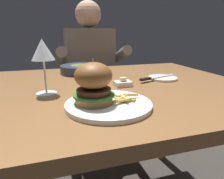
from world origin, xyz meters
name	(u,v)px	position (x,y,z in m)	size (l,w,h in m)	color
dining_table	(111,105)	(0.00, 0.00, 0.65)	(1.19, 0.93, 0.74)	brown
main_plate	(109,104)	(-0.08, -0.24, 0.75)	(0.26, 0.26, 0.01)	white
burger_sandwich	(94,83)	(-0.12, -0.23, 0.81)	(0.12, 0.12, 0.13)	#9E6B38
fries_pile	(124,98)	(-0.03, -0.24, 0.76)	(0.10, 0.08, 0.02)	#E0B251
wine_glass	(43,52)	(-0.26, -0.05, 0.89)	(0.08, 0.08, 0.20)	silver
bread_plate	(162,78)	(0.27, 0.03, 0.74)	(0.14, 0.14, 0.01)	white
table_knife	(155,78)	(0.22, 0.02, 0.75)	(0.22, 0.09, 0.01)	silver
butter_dish	(123,83)	(0.04, -0.03, 0.75)	(0.07, 0.05, 0.04)	white
soup_bowl	(80,69)	(-0.09, 0.29, 0.76)	(0.21, 0.21, 0.05)	#2D384C
diner_person	(90,83)	(0.05, 0.74, 0.56)	(0.51, 0.36, 1.18)	#282833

